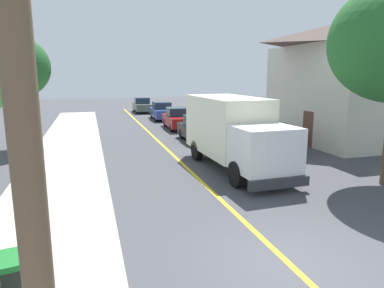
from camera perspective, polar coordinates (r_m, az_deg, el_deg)
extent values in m
plane|color=#424247|center=(8.58, 15.63, -18.40)|extent=(120.00, 120.00, 0.00)
cube|color=#ADAAA3|center=(11.12, -22.20, -11.33)|extent=(3.60, 60.00, 0.15)
cube|color=gold|center=(17.28, -2.11, -2.77)|extent=(0.16, 56.00, 0.01)
cube|color=#F2EDCC|center=(16.37, 5.74, 3.16)|extent=(2.59, 5.09, 2.60)
cube|color=white|center=(13.39, 11.86, -0.79)|extent=(2.35, 2.08, 1.70)
cube|color=#1E2D3D|center=(12.56, 14.00, 0.07)|extent=(2.04, 0.16, 0.75)
cube|color=#2D2D33|center=(12.76, 14.13, -6.27)|extent=(2.41, 0.29, 0.36)
cylinder|color=black|center=(14.32, 14.95, -4.06)|extent=(0.34, 1.01, 1.00)
cylinder|color=black|center=(13.30, 7.34, -4.94)|extent=(0.34, 1.01, 1.00)
cylinder|color=black|center=(18.17, 7.06, -0.55)|extent=(0.34, 1.01, 1.00)
cylinder|color=black|center=(17.38, 0.80, -1.00)|extent=(0.34, 1.01, 1.00)
cube|color=black|center=(22.09, 1.22, 2.03)|extent=(1.82, 4.41, 0.76)
cube|color=#1E2D3D|center=(22.13, 1.11, 3.88)|extent=(1.59, 1.81, 0.64)
cylinder|color=black|center=(21.10, 4.43, 0.65)|extent=(0.22, 0.64, 0.64)
cylinder|color=black|center=(20.59, 0.32, 0.42)|extent=(0.22, 0.64, 0.64)
cylinder|color=black|center=(23.70, 1.99, 1.85)|extent=(0.22, 0.64, 0.64)
cylinder|color=black|center=(23.25, -1.70, 1.67)|extent=(0.22, 0.64, 0.64)
cube|color=maroon|center=(27.54, -2.31, 3.86)|extent=(1.97, 4.47, 0.76)
cube|color=#1E2D3D|center=(27.61, -2.38, 5.34)|extent=(1.65, 1.86, 0.64)
cylinder|color=black|center=(26.40, 0.01, 2.82)|extent=(0.25, 0.65, 0.64)
cylinder|color=black|center=(26.07, -3.36, 2.70)|extent=(0.25, 0.65, 0.64)
cylinder|color=black|center=(29.12, -1.35, 3.61)|extent=(0.25, 0.65, 0.64)
cylinder|color=black|center=(28.81, -4.42, 3.50)|extent=(0.25, 0.65, 0.64)
cube|color=#2D4793|center=(33.43, -4.93, 5.13)|extent=(1.95, 4.46, 0.76)
cube|color=#1E2D3D|center=(33.51, -4.99, 6.35)|extent=(1.65, 1.85, 0.64)
cylinder|color=black|center=(32.24, -3.11, 4.34)|extent=(0.24, 0.65, 0.64)
cylinder|color=black|center=(31.97, -5.90, 4.24)|extent=(0.24, 0.65, 0.64)
cylinder|color=black|center=(34.98, -4.03, 4.87)|extent=(0.24, 0.65, 0.64)
cylinder|color=black|center=(34.73, -6.60, 4.78)|extent=(0.24, 0.65, 0.64)
cube|color=#4C564C|center=(40.23, -8.17, 6.09)|extent=(1.90, 4.44, 0.76)
cube|color=#1E2D3D|center=(40.32, -8.23, 7.10)|extent=(1.62, 1.84, 0.64)
cylinder|color=black|center=(38.98, -6.74, 5.47)|extent=(0.23, 0.64, 0.64)
cylinder|color=black|center=(38.78, -9.06, 5.38)|extent=(0.23, 0.64, 0.64)
cylinder|color=black|center=(41.75, -7.32, 5.84)|extent=(0.23, 0.64, 0.64)
cylinder|color=black|center=(41.57, -9.49, 5.75)|extent=(0.23, 0.64, 0.64)
cube|color=#B7B7BC|center=(19.86, 11.89, 0.75)|extent=(1.88, 4.43, 0.76)
cube|color=#1E2D3D|center=(19.62, 12.17, 2.68)|extent=(1.62, 1.83, 0.64)
cylinder|color=black|center=(20.83, 8.16, 0.44)|extent=(0.23, 0.64, 0.64)
cylinder|color=black|center=(21.51, 12.02, 0.64)|extent=(0.23, 0.64, 0.64)
cylinder|color=black|center=(18.34, 11.65, -1.16)|extent=(0.23, 0.64, 0.64)
cylinder|color=black|center=(19.10, 15.88, -0.86)|extent=(0.23, 0.64, 0.64)
cube|color=#1E722D|center=(6.82, -28.81, -16.58)|extent=(0.75, 0.82, 0.10)
cylinder|color=brown|center=(3.68, -26.29, 6.77)|extent=(0.32, 0.32, 7.64)
cylinder|color=gray|center=(18.22, 11.59, 1.27)|extent=(0.08, 0.08, 2.20)
cylinder|color=red|center=(18.09, 11.69, 4.87)|extent=(0.76, 0.03, 0.76)
cylinder|color=white|center=(18.11, 11.66, 4.88)|extent=(0.80, 0.02, 0.80)
cube|color=beige|center=(25.61, 27.28, 7.36)|extent=(10.56, 8.43, 6.00)
pyramid|color=#473833|center=(25.74, 28.11, 16.23)|extent=(11.62, 9.27, 1.98)
cube|color=brown|center=(21.70, 18.54, 2.35)|extent=(0.10, 1.00, 2.10)
cylinder|color=brown|center=(22.17, -26.54, 3.06)|extent=(0.31, 0.31, 2.97)
ellipsoid|color=#1E5123|center=(22.01, -27.27, 11.17)|extent=(3.90, 3.90, 3.51)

